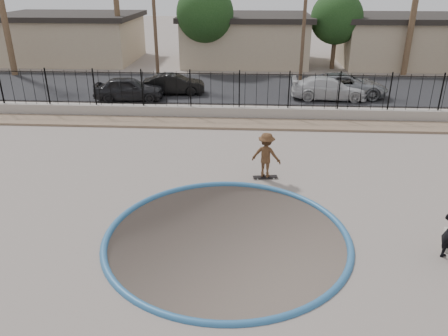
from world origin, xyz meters
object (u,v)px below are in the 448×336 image
car_b (174,84)px  car_d (345,85)px  car_a (129,89)px  skateboard (265,177)px  skater (266,158)px  car_c (329,88)px

car_b → car_d: car_d is taller
car_a → car_b: bearing=-59.6°
skateboard → car_a: (-7.76, 10.40, 0.66)m
skateboard → car_d: 13.05m
skater → car_b: skater is taller
skateboard → skater: bearing=-98.5°
skater → car_d: (5.09, 12.00, -0.10)m
car_a → car_d: 12.95m
skater → car_d: 13.03m
skateboard → car_c: car_c is taller
skateboard → car_b: (-5.36, 12.00, 0.59)m
car_b → car_d: (10.45, 0.00, 0.07)m
car_c → car_a: bearing=96.9°
car_d → skateboard: bearing=157.6°
skateboard → car_a: car_a is taller
car_a → car_c: car_a is taller
skateboard → car_c: size_ratio=0.20×
skateboard → car_b: car_b is taller
skater → car_d: bearing=-96.1°
car_b → car_a: bearing=118.0°
car_a → skater: bearing=-146.6°
car_a → car_d: bearing=-86.3°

